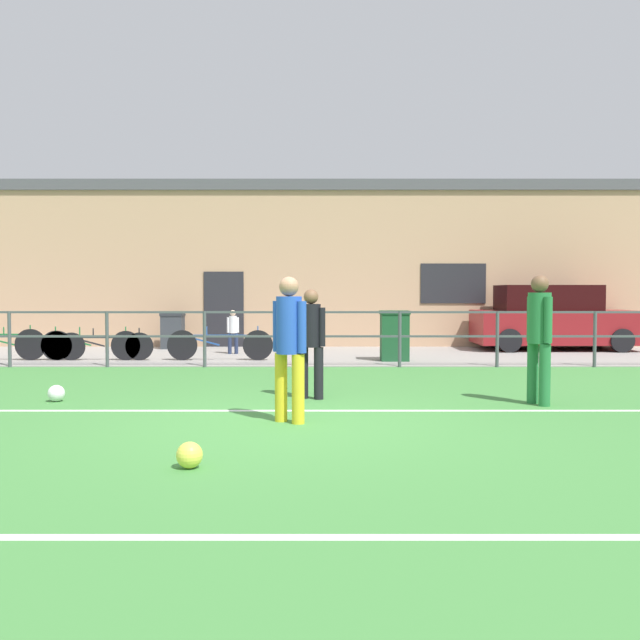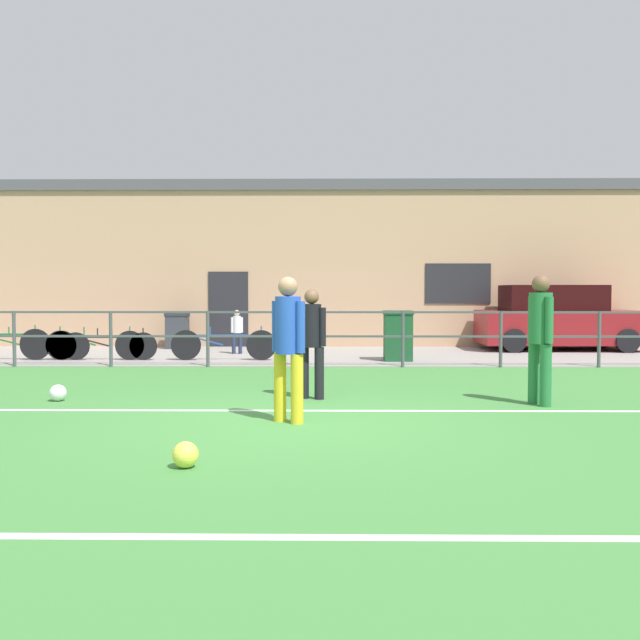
% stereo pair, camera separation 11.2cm
% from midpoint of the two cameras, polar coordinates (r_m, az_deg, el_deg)
% --- Properties ---
extents(ground, '(60.00, 44.00, 0.04)m').
position_cam_midpoint_polar(ground, '(8.23, -2.28, -8.64)').
color(ground, '#42843D').
extents(field_line_touchline, '(36.00, 0.11, 0.00)m').
position_cam_midpoint_polar(field_line_touchline, '(9.04, -2.00, -7.50)').
color(field_line_touchline, white).
rests_on(field_line_touchline, ground).
extents(field_line_hash, '(36.00, 0.11, 0.00)m').
position_cam_midpoint_polar(field_line_hash, '(4.57, -4.86, -17.46)').
color(field_line_hash, white).
rests_on(field_line_hash, ground).
extents(pavement_strip, '(48.00, 5.00, 0.02)m').
position_cam_midpoint_polar(pavement_strip, '(16.64, -0.75, -2.94)').
color(pavement_strip, gray).
rests_on(pavement_strip, ground).
extents(perimeter_fence, '(36.07, 0.07, 1.15)m').
position_cam_midpoint_polar(perimeter_fence, '(14.09, -1.01, -0.89)').
color(perimeter_fence, '#474C51').
rests_on(perimeter_fence, ground).
extents(clubhouse_facade, '(28.00, 2.56, 4.64)m').
position_cam_midpoint_polar(clubhouse_facade, '(20.28, -0.49, 4.58)').
color(clubhouse_facade, tan).
rests_on(clubhouse_facade, ground).
extents(player_goalkeeper, '(0.41, 0.28, 1.58)m').
position_cam_midpoint_polar(player_goalkeeper, '(9.91, -0.37, -1.40)').
color(player_goalkeeper, black).
rests_on(player_goalkeeper, ground).
extents(player_striker, '(0.41, 0.32, 1.72)m').
position_cam_midpoint_polar(player_striker, '(8.13, -2.24, -1.66)').
color(player_striker, gold).
rests_on(player_striker, ground).
extents(player_winger, '(0.31, 0.47, 1.77)m').
position_cam_midpoint_polar(player_winger, '(9.85, 18.08, -0.91)').
color(player_winger, '#237038').
rests_on(player_winger, ground).
extents(soccer_ball_match, '(0.23, 0.23, 0.23)m').
position_cam_midpoint_polar(soccer_ball_match, '(6.26, -10.57, -10.91)').
color(soccer_ball_match, '#E5E04C').
rests_on(soccer_ball_match, ground).
extents(soccer_ball_spare, '(0.23, 0.23, 0.23)m').
position_cam_midpoint_polar(soccer_ball_spare, '(10.45, -20.58, -5.67)').
color(soccer_ball_spare, white).
rests_on(soccer_ball_spare, ground).
extents(spectator_child, '(0.29, 0.19, 1.08)m').
position_cam_midpoint_polar(spectator_child, '(17.02, -6.71, -0.74)').
color(spectator_child, '#232D4C').
rests_on(spectator_child, pavement_strip).
extents(parked_car_red, '(4.16, 1.80, 1.70)m').
position_cam_midpoint_polar(parked_car_red, '(19.06, 19.25, 0.04)').
color(parked_car_red, maroon).
rests_on(parked_car_red, pavement_strip).
extents(bicycle_parked_0, '(2.37, 0.04, 0.75)m').
position_cam_midpoint_polar(bicycle_parked_0, '(16.75, -23.26, -1.88)').
color(bicycle_parked_0, black).
rests_on(bicycle_parked_0, pavement_strip).
extents(bicycle_parked_1, '(2.17, 0.04, 0.75)m').
position_cam_midpoint_polar(bicycle_parked_1, '(16.15, -17.87, -1.96)').
color(bicycle_parked_1, black).
rests_on(bicycle_parked_1, pavement_strip).
extents(bicycle_parked_3, '(2.13, 0.04, 0.72)m').
position_cam_midpoint_polar(bicycle_parked_3, '(16.06, -16.86, -2.03)').
color(bicycle_parked_3, black).
rests_on(bicycle_parked_3, pavement_strip).
extents(bicycle_parked_4, '(2.36, 0.04, 0.76)m').
position_cam_midpoint_polar(bicycle_parked_4, '(15.48, -7.80, -2.02)').
color(bicycle_parked_4, black).
rests_on(bicycle_parked_4, pavement_strip).
extents(trash_bin_0, '(0.60, 0.51, 0.96)m').
position_cam_midpoint_polar(trash_bin_0, '(18.86, -11.56, -0.86)').
color(trash_bin_0, '#33383D').
rests_on(trash_bin_0, pavement_strip).
extents(trash_bin_1, '(0.64, 0.55, 1.11)m').
position_cam_midpoint_polar(trash_bin_1, '(15.31, 6.68, -1.28)').
color(trash_bin_1, '#194C28').
rests_on(trash_bin_1, pavement_strip).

